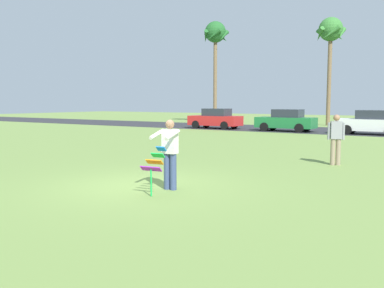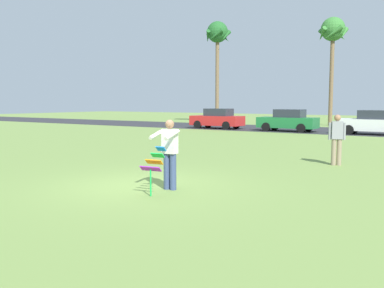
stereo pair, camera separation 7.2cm
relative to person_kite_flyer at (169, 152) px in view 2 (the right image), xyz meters
The scene contains 10 objects.
ground_plane 1.31m from the person_kite_flyer, behind, with size 120.00×120.00×0.00m, color olive.
road_strip 23.72m from the person_kite_flyer, 92.17° to the left, with size 120.00×8.00×0.01m, color #2D2D33.
person_kite_flyer is the anchor object (origin of this frame).
kite_held 0.71m from the person_kite_flyer, 85.46° to the right, with size 0.53×0.67×1.11m.
parked_car_red 23.86m from the person_kite_flyer, 116.85° to the left, with size 4.21×1.85×1.60m.
parked_car_green 21.85m from the person_kite_flyer, 102.96° to the left, with size 4.20×1.84×1.60m.
parked_car_white 21.31m from the person_kite_flyer, 87.64° to the left, with size 4.23×1.90×1.60m.
palm_tree_left_near 34.16m from the person_kite_flyer, 117.70° to the left, with size 2.58×2.71×10.11m.
palm_tree_right_near 31.83m from the person_kite_flyer, 98.23° to the left, with size 2.58×2.71×9.57m.
person_walker_near 6.83m from the person_kite_flyer, 69.59° to the left, with size 0.53×0.35×1.73m.
Camera 2 is at (7.04, -8.41, 2.18)m, focal length 40.01 mm.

